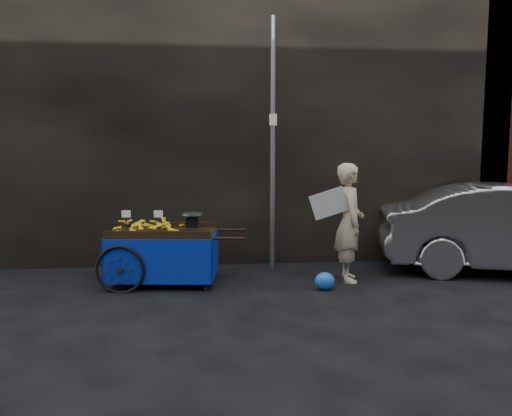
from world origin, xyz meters
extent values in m
plane|color=black|center=(0.00, 0.00, 0.00)|extent=(80.00, 80.00, 0.00)
cube|color=black|center=(-1.00, 2.60, 2.50)|extent=(11.00, 2.00, 5.00)
cylinder|color=slate|center=(0.30, 1.30, 2.00)|extent=(0.08, 0.08, 4.00)
cube|color=white|center=(0.30, 1.25, 2.40)|extent=(0.12, 0.02, 0.18)
cube|color=black|center=(-1.39, 0.49, 0.73)|extent=(1.55, 1.07, 0.05)
cube|color=black|center=(-1.34, 0.92, 0.79)|extent=(1.45, 0.20, 0.09)
cube|color=black|center=(-1.43, 0.07, 0.79)|extent=(1.45, 0.20, 0.09)
cube|color=black|center=(-0.79, 0.06, 0.36)|extent=(0.05, 0.05, 0.73)
cube|color=black|center=(-0.71, 0.78, 0.36)|extent=(0.05, 0.05, 0.73)
cylinder|color=black|center=(-0.48, 0.03, 0.73)|extent=(0.46, 0.09, 0.04)
cylinder|color=black|center=(-0.40, 0.75, 0.73)|extent=(0.46, 0.09, 0.04)
torus|color=black|center=(-1.94, 0.06, 0.32)|extent=(0.68, 0.12, 0.68)
torus|color=black|center=(-1.83, 1.04, 0.32)|extent=(0.68, 0.12, 0.68)
cylinder|color=black|center=(-1.88, 0.55, 0.32)|extent=(0.16, 1.02, 0.05)
cube|color=navy|center=(-1.44, 0.03, 0.42)|extent=(1.48, 0.18, 0.62)
cube|color=navy|center=(-1.34, 0.95, 0.42)|extent=(1.48, 0.18, 0.62)
cube|color=navy|center=(-2.12, 0.58, 0.42)|extent=(0.12, 0.94, 0.62)
cube|color=navy|center=(-0.65, 0.41, 0.42)|extent=(0.12, 0.94, 0.62)
cube|color=black|center=(-0.97, 0.49, 0.88)|extent=(0.18, 0.14, 0.15)
cylinder|color=silver|center=(-0.97, 0.49, 1.01)|extent=(0.34, 0.34, 0.03)
cube|color=white|center=(-1.89, 0.45, 1.03)|extent=(0.13, 0.02, 0.10)
cube|color=white|center=(-1.44, 0.40, 1.03)|extent=(0.13, 0.02, 0.10)
imported|color=#C3B191|center=(1.31, 0.38, 0.87)|extent=(0.49, 0.68, 1.74)
cube|color=beige|center=(0.97, 0.27, 1.17)|extent=(0.59, 0.05, 0.50)
ellipsoid|color=blue|center=(0.84, -0.09, 0.12)|extent=(0.28, 0.22, 0.25)
camera|label=1|loc=(-0.77, -6.67, 1.92)|focal=35.00mm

